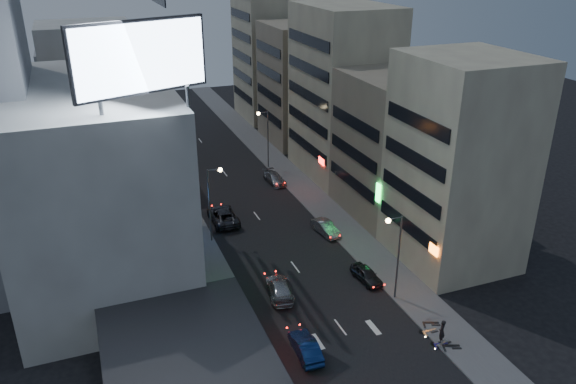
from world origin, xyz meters
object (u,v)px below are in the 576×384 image
road_car_blue (306,347)px  scooter_black_a (460,338)px  scooter_blue (449,337)px  scooter_silver_b (436,323)px  road_car_silver (280,288)px  parked_car_right_far (275,178)px  parked_car_right_mid (325,228)px  parked_car_right_near (366,275)px  parked_car_left (223,215)px  person (442,331)px  scooter_black_b (440,316)px  scooter_silver_a (447,334)px

road_car_blue → scooter_black_a: road_car_blue is taller
scooter_blue → scooter_silver_b: size_ratio=0.93×
road_car_silver → scooter_silver_b: size_ratio=2.78×
parked_car_right_far → parked_car_right_mid: bearing=-92.5°
parked_car_right_near → road_car_blue: 11.85m
parked_car_right_mid → parked_car_right_far: size_ratio=0.92×
parked_car_right_mid → road_car_blue: (-9.56, -17.29, 0.03)m
parked_car_left → scooter_silver_b: 27.29m
parked_car_left → scooter_silver_b: bearing=114.5°
parked_car_right_mid → road_car_silver: 12.58m
parked_car_right_near → parked_car_left: 18.93m
parked_car_right_near → person: person is taller
road_car_silver → parked_car_right_near: bearing=-173.3°
parked_car_left → road_car_blue: bearing=90.6°
road_car_silver → scooter_black_b: 13.82m
parked_car_left → scooter_silver_a: (11.12, -26.41, -0.16)m
road_car_blue → road_car_silver: size_ratio=0.86×
scooter_silver_a → parked_car_left: bearing=6.8°
parked_car_right_mid → scooter_silver_a: (1.51, -19.78, -0.03)m
road_car_silver → scooter_silver_a: size_ratio=2.85×
road_car_silver → person: size_ratio=2.56×
parked_car_right_mid → scooter_black_a: bearing=-91.9°
parked_car_right_near → scooter_black_a: scooter_black_a is taller
road_car_silver → person: person is taller
parked_car_right_far → scooter_silver_a: (1.89, -34.94, 0.00)m
scooter_blue → parked_car_left: bearing=39.2°
road_car_silver → scooter_black_b: (10.87, -8.54, 0.00)m
road_car_silver → scooter_black_b: size_ratio=2.50×
road_car_silver → scooter_silver_a: bearing=145.2°
road_car_blue → road_car_silver: road_car_silver is taller
parked_car_right_near → parked_car_right_mid: parked_car_right_mid is taller
parked_car_right_near → road_car_silver: road_car_silver is taller
road_car_blue → road_car_silver: 8.20m
parked_car_right_mid → scooter_silver_b: bearing=-93.0°
parked_car_right_far → scooter_silver_a: 34.99m
parked_car_right_far → scooter_black_b: size_ratio=2.24×
person → scooter_blue: 0.73m
parked_car_left → scooter_black_b: (11.84, -24.32, -0.09)m
parked_car_left → road_car_silver: size_ratio=1.18×
parked_car_right_far → scooter_blue: parked_car_right_far is taller
road_car_silver → person: (9.52, -10.69, 0.37)m
parked_car_left → scooter_black_b: 27.05m
scooter_blue → scooter_black_a: bearing=-111.7°
scooter_black_b → parked_car_left: bearing=47.5°
scooter_black_a → scooter_silver_a: bearing=50.0°
parked_car_right_mid → scooter_black_a: parked_car_right_mid is taller
parked_car_right_mid → scooter_black_a: 20.79m
scooter_black_a → scooter_silver_b: scooter_black_a is taller
parked_car_left → parked_car_right_far: 12.57m
person → scooter_blue: bearing=109.9°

